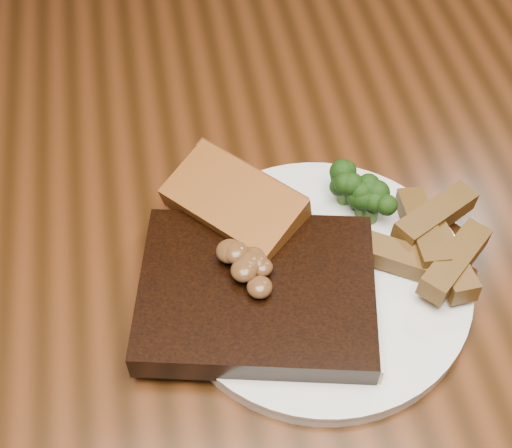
# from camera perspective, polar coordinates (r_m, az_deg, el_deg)

# --- Properties ---
(dining_table) EXTENTS (1.60, 0.90, 0.75)m
(dining_table) POSITION_cam_1_polar(r_m,az_deg,el_deg) (0.72, -1.42, -5.27)
(dining_table) COLOR #47220E
(dining_table) RESTS_ON ground
(chair_far) EXTENTS (0.55, 0.55, 0.94)m
(chair_far) POSITION_cam_1_polar(r_m,az_deg,el_deg) (1.24, -15.56, 13.31)
(chair_far) COLOR black
(chair_far) RESTS_ON ground
(plate) EXTENTS (0.28, 0.28, 0.01)m
(plate) POSITION_cam_1_polar(r_m,az_deg,el_deg) (0.61, 5.12, -4.55)
(plate) COLOR white
(plate) RESTS_ON dining_table
(steak) EXTENTS (0.21, 0.18, 0.03)m
(steak) POSITION_cam_1_polar(r_m,az_deg,el_deg) (0.58, 0.06, -5.53)
(steak) COLOR black
(steak) RESTS_ON plate
(steak_bone) EXTENTS (0.16, 0.05, 0.02)m
(steak_bone) POSITION_cam_1_polar(r_m,az_deg,el_deg) (0.55, 1.28, -11.37)
(steak_bone) COLOR beige
(steak_bone) RESTS_ON plate
(mushroom_pile) EXTENTS (0.07, 0.07, 0.03)m
(mushroom_pile) POSITION_cam_1_polar(r_m,az_deg,el_deg) (0.56, 0.05, -2.98)
(mushroom_pile) COLOR brown
(mushroom_pile) RESTS_ON steak
(garlic_bread) EXTENTS (0.12, 0.13, 0.03)m
(garlic_bread) POSITION_cam_1_polar(r_m,az_deg,el_deg) (0.62, -1.67, 0.55)
(garlic_bread) COLOR brown
(garlic_bread) RESTS_ON plate
(potato_wedges) EXTENTS (0.11, 0.11, 0.02)m
(potato_wedges) POSITION_cam_1_polar(r_m,az_deg,el_deg) (0.62, 11.37, -1.94)
(potato_wedges) COLOR brown
(potato_wedges) RESTS_ON plate
(broccoli_cluster) EXTENTS (0.07, 0.07, 0.04)m
(broccoli_cluster) POSITION_cam_1_polar(r_m,az_deg,el_deg) (0.64, 7.38, 2.94)
(broccoli_cluster) COLOR #19390C
(broccoli_cluster) RESTS_ON plate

